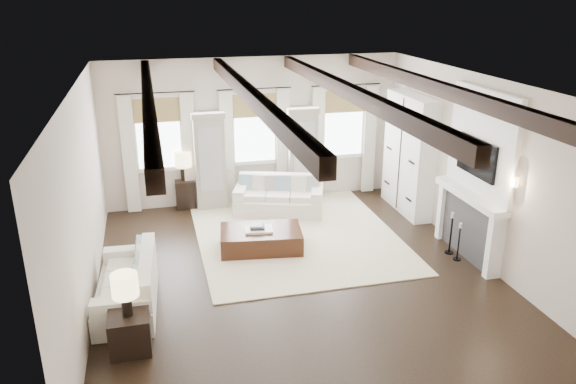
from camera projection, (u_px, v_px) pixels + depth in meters
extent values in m
plane|color=black|center=(298.00, 276.00, 9.41)|extent=(7.50, 7.50, 0.00)
cube|color=beige|center=(254.00, 131.00, 12.28)|extent=(6.50, 0.04, 3.20)
cube|color=beige|center=(399.00, 310.00, 5.45)|extent=(6.50, 0.04, 3.20)
cube|color=beige|center=(82.00, 204.00, 8.12)|extent=(0.04, 7.50, 3.20)
cube|color=beige|center=(482.00, 171.00, 9.61)|extent=(0.04, 7.50, 3.20)
cube|color=white|center=(299.00, 84.00, 8.32)|extent=(6.50, 7.50, 0.04)
cube|color=black|center=(148.00, 99.00, 7.86)|extent=(0.16, 7.40, 0.22)
cube|color=black|center=(250.00, 95.00, 8.19)|extent=(0.16, 7.40, 0.22)
cube|color=black|center=(347.00, 90.00, 8.53)|extent=(0.16, 7.40, 0.22)
cube|color=black|center=(434.00, 87.00, 8.86)|extent=(0.16, 7.40, 0.22)
cube|color=white|center=(158.00, 135.00, 11.77)|extent=(0.90, 0.03, 1.45)
cube|color=olive|center=(156.00, 110.00, 11.54)|extent=(0.94, 0.04, 0.50)
cube|color=silver|center=(130.00, 155.00, 11.67)|extent=(0.28, 0.08, 2.50)
cube|color=silver|center=(190.00, 151.00, 11.95)|extent=(0.28, 0.08, 2.50)
cylinder|color=black|center=(155.00, 93.00, 11.36)|extent=(1.60, 0.02, 0.02)
cube|color=white|center=(254.00, 129.00, 12.24)|extent=(0.90, 0.03, 1.45)
cube|color=olive|center=(254.00, 106.00, 12.00)|extent=(0.94, 0.04, 0.50)
cube|color=silver|center=(227.00, 149.00, 12.14)|extent=(0.28, 0.08, 2.50)
cube|color=silver|center=(283.00, 145.00, 12.42)|extent=(0.28, 0.08, 2.50)
cylinder|color=black|center=(254.00, 89.00, 11.83)|extent=(1.60, 0.02, 0.02)
cube|color=white|center=(343.00, 124.00, 12.71)|extent=(0.90, 0.03, 1.45)
cube|color=olive|center=(345.00, 101.00, 12.47)|extent=(0.94, 0.04, 0.50)
cube|color=silver|center=(318.00, 143.00, 12.61)|extent=(0.28, 0.08, 2.50)
cube|color=silver|center=(370.00, 140.00, 12.89)|extent=(0.28, 0.08, 2.50)
cylinder|color=black|center=(346.00, 85.00, 12.30)|extent=(1.60, 0.02, 0.02)
cube|color=#A9A497|center=(210.00, 163.00, 12.05)|extent=(0.64, 0.38, 2.00)
cube|color=#B2B7BA|center=(211.00, 159.00, 11.82)|extent=(0.48, 0.02, 1.40)
cube|color=#A9A497|center=(207.00, 115.00, 11.69)|extent=(0.70, 0.42, 0.12)
cube|color=#A9A497|center=(302.00, 157.00, 12.52)|extent=(0.64, 0.38, 2.00)
cube|color=#B2B7BA|center=(304.00, 153.00, 12.29)|extent=(0.48, 0.02, 1.40)
cube|color=#A9A497|center=(302.00, 110.00, 12.16)|extent=(0.70, 0.42, 0.12)
cube|color=#2A2A2D|center=(470.00, 227.00, 9.95)|extent=(0.18, 1.50, 1.10)
cube|color=black|center=(468.00, 235.00, 9.99)|extent=(0.10, 0.90, 0.70)
cube|color=white|center=(495.00, 247.00, 9.19)|extent=(0.26, 0.14, 1.10)
cube|color=white|center=(445.00, 211.00, 10.69)|extent=(0.26, 0.14, 1.10)
cube|color=white|center=(470.00, 196.00, 9.73)|extent=(0.32, 1.90, 0.12)
cube|color=white|center=(482.00, 143.00, 9.43)|extent=(0.10, 1.90, 1.80)
cube|color=black|center=(477.00, 157.00, 9.50)|extent=(0.07, 1.10, 0.64)
cylinder|color=#FFD899|center=(515.00, 182.00, 8.58)|extent=(0.10, 0.10, 0.14)
cube|color=silver|center=(409.00, 154.00, 11.83)|extent=(0.40, 1.70, 2.50)
cube|color=black|center=(400.00, 155.00, 11.78)|extent=(0.01, 0.02, 2.40)
cube|color=beige|center=(297.00, 235.00, 10.93)|extent=(3.79, 4.33, 0.02)
cube|color=white|center=(279.00, 205.00, 11.99)|extent=(2.02, 1.38, 0.35)
cube|color=white|center=(280.00, 183.00, 12.15)|extent=(1.73, 0.74, 0.44)
cube|color=white|center=(241.00, 192.00, 11.94)|extent=(0.47, 0.83, 0.23)
cube|color=white|center=(317.00, 194.00, 11.83)|extent=(0.47, 0.83, 0.23)
cube|color=white|center=(255.00, 195.00, 11.90)|extent=(0.64, 0.66, 0.12)
cube|color=white|center=(279.00, 196.00, 11.86)|extent=(0.64, 0.66, 0.12)
cube|color=white|center=(303.00, 196.00, 11.83)|extent=(0.64, 0.66, 0.12)
cube|color=#7397AB|center=(249.00, 183.00, 12.05)|extent=(0.41, 0.30, 0.39)
cube|color=silver|center=(261.00, 184.00, 12.03)|extent=(0.41, 0.30, 0.39)
cube|color=#BCB7A3|center=(273.00, 184.00, 12.01)|extent=(0.41, 0.30, 0.39)
cube|color=#7397AB|center=(286.00, 184.00, 11.99)|extent=(0.41, 0.30, 0.39)
cube|color=silver|center=(298.00, 185.00, 11.97)|extent=(0.41, 0.30, 0.39)
cube|color=#BCB7A3|center=(310.00, 185.00, 11.95)|extent=(0.41, 0.30, 0.39)
cube|color=white|center=(127.00, 295.00, 8.47)|extent=(0.95, 1.91, 0.35)
cube|color=white|center=(147.00, 270.00, 8.39)|extent=(0.29, 1.78, 0.44)
cube|color=white|center=(129.00, 254.00, 9.12)|extent=(0.81, 0.28, 0.23)
cube|color=white|center=(121.00, 307.00, 7.62)|extent=(0.81, 0.28, 0.23)
cube|color=white|center=(125.00, 266.00, 8.85)|extent=(0.56, 0.53, 0.12)
cube|color=white|center=(123.00, 282.00, 8.38)|extent=(0.56, 0.53, 0.12)
cube|color=white|center=(120.00, 299.00, 7.90)|extent=(0.56, 0.53, 0.12)
cube|color=#7397AB|center=(139.00, 250.00, 8.97)|extent=(0.21, 0.38, 0.39)
cube|color=silver|center=(138.00, 257.00, 8.72)|extent=(0.21, 0.38, 0.39)
cube|color=#BCB7A3|center=(137.00, 265.00, 8.48)|extent=(0.21, 0.38, 0.39)
cube|color=#7397AB|center=(136.00, 274.00, 8.23)|extent=(0.21, 0.38, 0.39)
cube|color=silver|center=(135.00, 282.00, 7.99)|extent=(0.21, 0.38, 0.39)
cube|color=#BCB7A3|center=(134.00, 292.00, 7.74)|extent=(0.21, 0.38, 0.39)
cube|color=black|center=(261.00, 239.00, 10.32)|extent=(1.58, 1.11, 0.39)
cube|color=white|center=(259.00, 229.00, 10.23)|extent=(0.55, 0.44, 0.04)
cube|color=#262628|center=(257.00, 228.00, 10.20)|extent=(0.28, 0.23, 0.04)
cube|color=beige|center=(256.00, 225.00, 10.20)|extent=(0.24, 0.20, 0.03)
cube|color=black|center=(130.00, 332.00, 7.41)|extent=(0.53, 0.53, 0.53)
cylinder|color=black|center=(127.00, 305.00, 7.27)|extent=(0.13, 0.13, 0.29)
cylinder|color=#F9D89E|center=(125.00, 285.00, 7.17)|extent=(0.35, 0.35, 0.31)
cube|color=black|center=(185.00, 194.00, 12.28)|extent=(0.42, 0.42, 0.63)
cylinder|color=black|center=(184.00, 173.00, 12.11)|extent=(0.15, 0.15, 0.31)
cylinder|color=#F9D89E|center=(183.00, 159.00, 12.00)|extent=(0.38, 0.38, 0.33)
cylinder|color=black|center=(457.00, 259.00, 9.98)|extent=(0.14, 0.14, 0.02)
cylinder|color=black|center=(459.00, 244.00, 9.88)|extent=(0.03, 0.03, 0.62)
cylinder|color=beige|center=(461.00, 225.00, 9.76)|extent=(0.05, 0.05, 0.09)
cylinder|color=black|center=(449.00, 252.00, 10.23)|extent=(0.16, 0.16, 0.02)
cylinder|color=black|center=(451.00, 235.00, 10.12)|extent=(0.03, 0.03, 0.70)
cylinder|color=beige|center=(453.00, 215.00, 9.98)|extent=(0.06, 0.06, 0.10)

